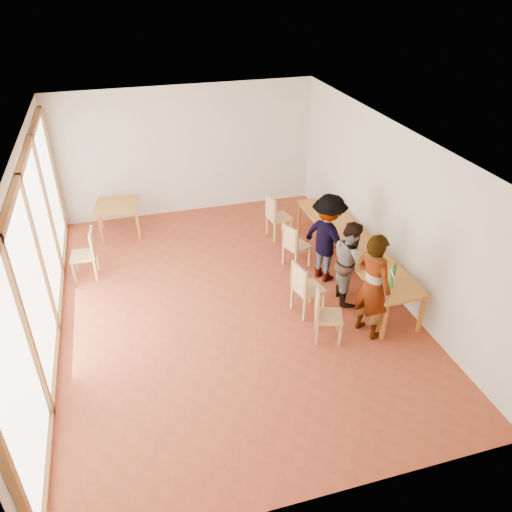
# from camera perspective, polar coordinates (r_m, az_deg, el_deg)

# --- Properties ---
(ground) EXTENTS (8.00, 8.00, 0.00)m
(ground) POSITION_cam_1_polar(r_m,az_deg,el_deg) (9.11, -3.08, -5.25)
(ground) COLOR #943C23
(ground) RESTS_ON ground
(wall_back) EXTENTS (6.00, 0.10, 3.00)m
(wall_back) POSITION_cam_1_polar(r_m,az_deg,el_deg) (11.93, -7.87, 11.80)
(wall_back) COLOR beige
(wall_back) RESTS_ON ground
(wall_front) EXTENTS (6.00, 0.10, 3.00)m
(wall_front) POSITION_cam_1_polar(r_m,az_deg,el_deg) (5.26, 7.15, -17.00)
(wall_front) COLOR beige
(wall_front) RESTS_ON ground
(wall_right) EXTENTS (0.10, 8.00, 3.00)m
(wall_right) POSITION_cam_1_polar(r_m,az_deg,el_deg) (9.35, 14.92, 5.42)
(wall_right) COLOR beige
(wall_right) RESTS_ON ground
(window_wall) EXTENTS (0.10, 8.00, 3.00)m
(window_wall) POSITION_cam_1_polar(r_m,az_deg,el_deg) (8.27, -23.73, 0.17)
(window_wall) COLOR white
(window_wall) RESTS_ON ground
(ceiling) EXTENTS (6.00, 8.00, 0.04)m
(ceiling) POSITION_cam_1_polar(r_m,az_deg,el_deg) (7.71, -3.71, 13.13)
(ceiling) COLOR white
(ceiling) RESTS_ON wall_back
(communal_table) EXTENTS (0.80, 4.00, 0.75)m
(communal_table) POSITION_cam_1_polar(r_m,az_deg,el_deg) (9.68, 10.99, 1.51)
(communal_table) COLOR #B87B28
(communal_table) RESTS_ON ground
(side_table) EXTENTS (0.90, 0.90, 0.75)m
(side_table) POSITION_cam_1_polar(r_m,az_deg,el_deg) (11.39, -15.64, 5.44)
(side_table) COLOR #B87B28
(side_table) RESTS_ON ground
(chair_near) EXTENTS (0.55, 0.55, 0.49)m
(chair_near) POSITION_cam_1_polar(r_m,az_deg,el_deg) (8.04, 7.66, -6.11)
(chair_near) COLOR tan
(chair_near) RESTS_ON ground
(chair_mid) EXTENTS (0.55, 0.55, 0.53)m
(chair_mid) POSITION_cam_1_polar(r_m,az_deg,el_deg) (8.52, 5.50, -3.21)
(chair_mid) COLOR tan
(chair_mid) RESTS_ON ground
(chair_far) EXTENTS (0.56, 0.56, 0.49)m
(chair_far) POSITION_cam_1_polar(r_m,az_deg,el_deg) (9.82, 4.33, 1.62)
(chair_far) COLOR tan
(chair_far) RESTS_ON ground
(chair_empty) EXTENTS (0.52, 0.52, 0.52)m
(chair_empty) POSITION_cam_1_polar(r_m,az_deg,el_deg) (10.87, 2.18, 4.97)
(chair_empty) COLOR tan
(chair_empty) RESTS_ON ground
(chair_spare) EXTENTS (0.50, 0.50, 0.53)m
(chair_spare) POSITION_cam_1_polar(r_m,az_deg,el_deg) (10.01, -18.65, 0.79)
(chair_spare) COLOR tan
(chair_spare) RESTS_ON ground
(person_near) EXTENTS (0.67, 0.79, 1.85)m
(person_near) POSITION_cam_1_polar(r_m,az_deg,el_deg) (8.09, 13.16, -3.35)
(person_near) COLOR gray
(person_near) RESTS_ON ground
(person_mid) EXTENTS (0.71, 0.84, 1.55)m
(person_mid) POSITION_cam_1_polar(r_m,az_deg,el_deg) (8.93, 10.72, -0.64)
(person_mid) COLOR gray
(person_mid) RESTS_ON ground
(person_far) EXTENTS (1.05, 1.29, 1.74)m
(person_far) POSITION_cam_1_polar(r_m,az_deg,el_deg) (9.40, 8.20, 2.03)
(person_far) COLOR gray
(person_far) RESTS_ON ground
(laptop_near) EXTENTS (0.27, 0.29, 0.21)m
(laptop_near) POSITION_cam_1_polar(r_m,az_deg,el_deg) (8.50, 15.04, -2.74)
(laptop_near) COLOR green
(laptop_near) RESTS_ON communal_table
(laptop_mid) EXTENTS (0.26, 0.28, 0.20)m
(laptop_mid) POSITION_cam_1_polar(r_m,az_deg,el_deg) (9.06, 12.89, -0.17)
(laptop_mid) COLOR green
(laptop_mid) RESTS_ON communal_table
(laptop_far) EXTENTS (0.30, 0.31, 0.21)m
(laptop_far) POSITION_cam_1_polar(r_m,az_deg,el_deg) (10.68, 8.02, 5.40)
(laptop_far) COLOR green
(laptop_far) RESTS_ON communal_table
(yellow_mug) EXTENTS (0.15, 0.15, 0.11)m
(yellow_mug) POSITION_cam_1_polar(r_m,az_deg,el_deg) (10.05, 11.35, 3.30)
(yellow_mug) COLOR gold
(yellow_mug) RESTS_ON communal_table
(green_bottle) EXTENTS (0.07, 0.07, 0.28)m
(green_bottle) POSITION_cam_1_polar(r_m,az_deg,el_deg) (8.62, 15.50, -1.65)
(green_bottle) COLOR #196525
(green_bottle) RESTS_ON communal_table
(clear_glass) EXTENTS (0.07, 0.07, 0.09)m
(clear_glass) POSITION_cam_1_polar(r_m,az_deg,el_deg) (9.54, 13.12, 1.43)
(clear_glass) COLOR silver
(clear_glass) RESTS_ON communal_table
(condiment_cup) EXTENTS (0.08, 0.08, 0.06)m
(condiment_cup) POSITION_cam_1_polar(r_m,az_deg,el_deg) (9.31, 13.39, 0.49)
(condiment_cup) COLOR white
(condiment_cup) RESTS_ON communal_table
(pink_phone) EXTENTS (0.05, 0.10, 0.01)m
(pink_phone) POSITION_cam_1_polar(r_m,az_deg,el_deg) (10.79, 7.41, 5.42)
(pink_phone) COLOR #D43086
(pink_phone) RESTS_ON communal_table
(black_pouch) EXTENTS (0.16, 0.26, 0.09)m
(black_pouch) POSITION_cam_1_polar(r_m,az_deg,el_deg) (10.97, 7.94, 6.05)
(black_pouch) COLOR black
(black_pouch) RESTS_ON communal_table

